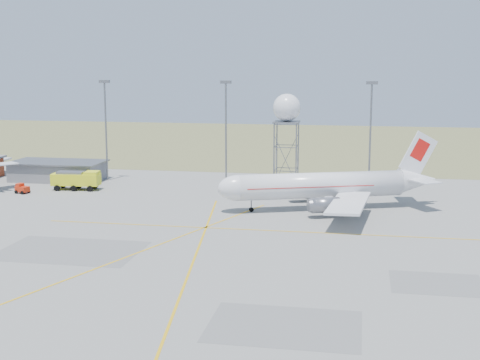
% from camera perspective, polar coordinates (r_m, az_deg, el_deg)
% --- Properties ---
extents(ground, '(400.00, 400.00, 0.00)m').
position_cam_1_polar(ground, '(69.02, -4.10, -10.22)').
color(ground, gray).
rests_on(ground, ground).
extents(grass_strip, '(400.00, 120.00, 0.03)m').
position_cam_1_polar(grass_strip, '(204.75, 5.73, 3.19)').
color(grass_strip, brown).
rests_on(grass_strip, ground).
extents(building_grey, '(19.00, 10.00, 3.90)m').
position_cam_1_polar(building_grey, '(142.49, -15.29, 0.76)').
color(building_grey, slate).
rests_on(building_grey, ground).
extents(mast_a, '(2.20, 0.50, 20.50)m').
position_cam_1_polar(mast_a, '(139.10, -11.39, 4.89)').
color(mast_a, slate).
rests_on(mast_a, ground).
extents(mast_b, '(2.20, 0.50, 20.50)m').
position_cam_1_polar(mast_b, '(131.91, -1.21, 4.82)').
color(mast_b, slate).
rests_on(mast_b, ground).
extents(mast_c, '(2.20, 0.50, 20.50)m').
position_cam_1_polar(mast_c, '(129.24, 11.08, 4.54)').
color(mast_c, slate).
rests_on(mast_c, ground).
extents(airliner_main, '(36.28, 34.11, 12.73)m').
position_cam_1_polar(airliner_main, '(110.76, 7.21, -0.49)').
color(airliner_main, white).
rests_on(airliner_main, ground).
extents(radar_tower, '(5.07, 5.07, 18.35)m').
position_cam_1_polar(radar_tower, '(123.49, 3.98, 3.63)').
color(radar_tower, slate).
rests_on(radar_tower, ground).
extents(fire_truck, '(9.24, 4.18, 3.61)m').
position_cam_1_polar(fire_truck, '(130.82, -13.71, -0.07)').
color(fire_truck, yellow).
rests_on(fire_truck, ground).
extents(baggage_tug, '(2.72, 2.45, 1.85)m').
position_cam_1_polar(baggage_tug, '(130.22, -18.10, -0.78)').
color(baggage_tug, red).
rests_on(baggage_tug, ground).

